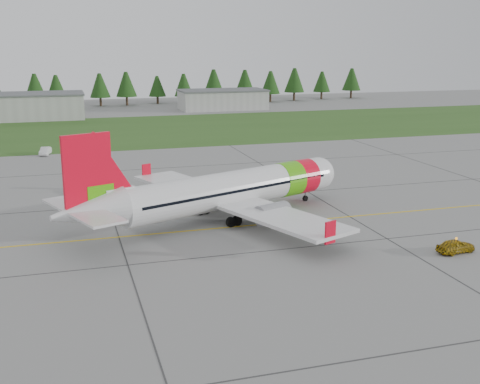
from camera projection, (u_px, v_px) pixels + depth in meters
name	position (u px, v px, depth m)	size (l,w,h in m)	color
ground	(291.00, 249.00, 55.69)	(320.00, 320.00, 0.00)	gray
aircraft	(226.00, 191.00, 64.56)	(33.72, 32.04, 10.68)	silver
follow_me_car	(457.00, 233.00, 54.17)	(1.48, 1.26, 3.69)	yellow
service_van	(45.00, 143.00, 101.71)	(1.39, 1.32, 4.00)	silver
grass_strip	(155.00, 130.00, 131.94)	(320.00, 50.00, 0.03)	#30561E
taxi_guideline	(263.00, 224.00, 63.12)	(120.00, 0.25, 0.02)	gold
hangar_west	(17.00, 107.00, 148.95)	(32.00, 14.00, 6.00)	#A8A8A3
hangar_east	(223.00, 100.00, 171.73)	(24.00, 12.00, 5.20)	#A8A8A3
treeline	(126.00, 89.00, 182.82)	(160.00, 8.00, 10.00)	#1C3F14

